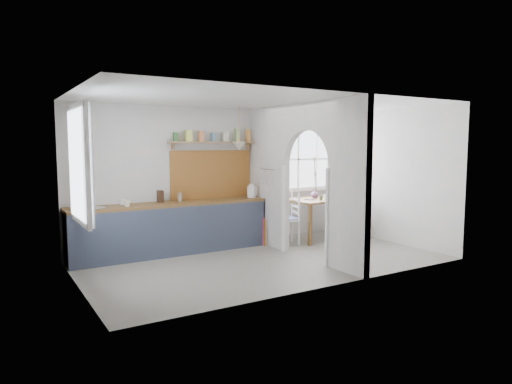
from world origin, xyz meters
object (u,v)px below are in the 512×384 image
vase (315,194)px  dining_table (319,219)px  chair_left (285,218)px  chair_right (357,213)px  kettle (252,191)px

vase → dining_table: bearing=-95.7°
dining_table → vase: vase is taller
chair_left → dining_table: bearing=110.4°
chair_right → kettle: 2.45m
chair_left → vase: (0.89, 0.22, 0.41)m
dining_table → chair_left: 0.88m
dining_table → kettle: kettle is taller
vase → chair_left: bearing=-166.2°
chair_left → vase: size_ratio=5.83×
kettle → vase: kettle is taller
chair_left → vase: chair_left is taller
dining_table → kettle: 1.57m
kettle → chair_right: bearing=-9.3°
chair_right → dining_table: bearing=67.8°
chair_left → kettle: kettle is taller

